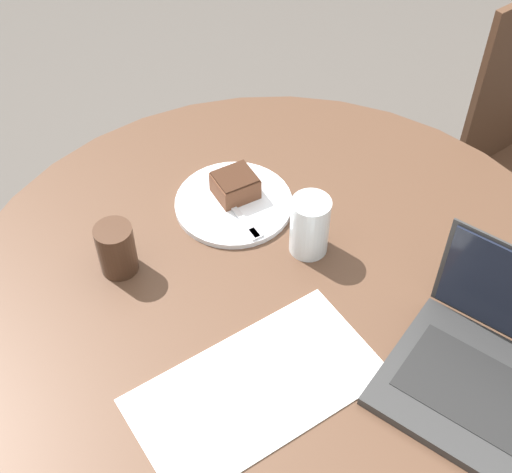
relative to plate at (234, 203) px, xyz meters
name	(u,v)px	position (x,y,z in m)	size (l,w,h in m)	color
ground_plane	(274,471)	(-0.18, -0.19, -0.72)	(12.00, 12.00, 0.00)	#4C4742
dining_table	(279,341)	(-0.18, -0.19, -0.13)	(1.21, 1.21, 0.71)	#4C3323
paper_document	(256,388)	(-0.36, -0.22, 0.00)	(0.46, 0.39, 0.00)	white
plate	(234,203)	(0.00, 0.00, 0.00)	(0.24, 0.24, 0.01)	silver
cake_slice	(235,185)	(0.02, 0.01, 0.03)	(0.11, 0.11, 0.05)	brown
fork	(241,216)	(-0.03, -0.03, 0.01)	(0.11, 0.16, 0.00)	silver
coffee_glass	(116,249)	(-0.24, 0.12, 0.05)	(0.07, 0.07, 0.10)	#3D2619
water_glass	(310,226)	(-0.04, -0.18, 0.06)	(0.07, 0.07, 0.12)	silver
laptop	(489,372)	(-0.19, -0.55, 0.03)	(0.30, 0.34, 0.22)	#2D2D2D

